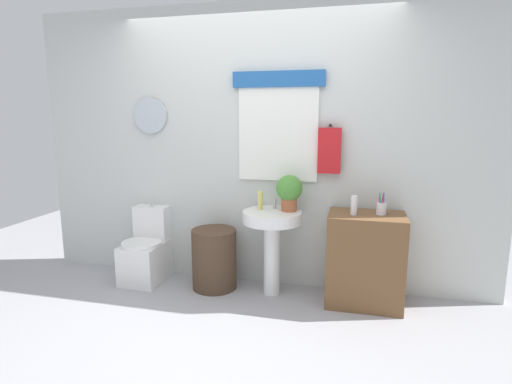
{
  "coord_description": "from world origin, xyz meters",
  "views": [
    {
      "loc": [
        0.92,
        -2.58,
        1.61
      ],
      "look_at": [
        0.08,
        0.8,
        0.95
      ],
      "focal_mm": 28.61,
      "sensor_mm": 36.0,
      "label": 1
    }
  ],
  "objects_px": {
    "soap_bottle": "(260,200)",
    "potted_plant": "(289,191)",
    "lotion_bottle": "(354,205)",
    "pedestal_sink": "(272,232)",
    "toilet": "(147,252)",
    "toothbrush_cup": "(381,208)",
    "laundry_hamper": "(214,259)",
    "wooden_cabinet": "(365,259)"
  },
  "relations": [
    {
      "from": "toothbrush_cup",
      "to": "pedestal_sink",
      "type": "bearing_deg",
      "value": -178.77
    },
    {
      "from": "laundry_hamper",
      "to": "toothbrush_cup",
      "type": "distance_m",
      "value": 1.58
    },
    {
      "from": "pedestal_sink",
      "to": "wooden_cabinet",
      "type": "relative_size",
      "value": 0.97
    },
    {
      "from": "toilet",
      "to": "lotion_bottle",
      "type": "relative_size",
      "value": 4.51
    },
    {
      "from": "pedestal_sink",
      "to": "soap_bottle",
      "type": "bearing_deg",
      "value": 157.38
    },
    {
      "from": "laundry_hamper",
      "to": "pedestal_sink",
      "type": "xyz_separation_m",
      "value": [
        0.55,
        0.0,
        0.3
      ]
    },
    {
      "from": "toilet",
      "to": "wooden_cabinet",
      "type": "distance_m",
      "value": 2.08
    },
    {
      "from": "toilet",
      "to": "toothbrush_cup",
      "type": "bearing_deg",
      "value": -0.37
    },
    {
      "from": "laundry_hamper",
      "to": "pedestal_sink",
      "type": "bearing_deg",
      "value": 0.0
    },
    {
      "from": "wooden_cabinet",
      "to": "lotion_bottle",
      "type": "height_order",
      "value": "lotion_bottle"
    },
    {
      "from": "potted_plant",
      "to": "toothbrush_cup",
      "type": "bearing_deg",
      "value": -2.95
    },
    {
      "from": "laundry_hamper",
      "to": "lotion_bottle",
      "type": "xyz_separation_m",
      "value": [
        1.25,
        -0.04,
        0.59
      ]
    },
    {
      "from": "laundry_hamper",
      "to": "potted_plant",
      "type": "height_order",
      "value": "potted_plant"
    },
    {
      "from": "pedestal_sink",
      "to": "lotion_bottle",
      "type": "xyz_separation_m",
      "value": [
        0.7,
        -0.04,
        0.29
      ]
    },
    {
      "from": "toilet",
      "to": "lotion_bottle",
      "type": "bearing_deg",
      "value": -2.16
    },
    {
      "from": "toilet",
      "to": "lotion_bottle",
      "type": "xyz_separation_m",
      "value": [
        1.96,
        -0.07,
        0.6
      ]
    },
    {
      "from": "toilet",
      "to": "laundry_hamper",
      "type": "xyz_separation_m",
      "value": [
        0.71,
        -0.03,
        0.0
      ]
    },
    {
      "from": "lotion_bottle",
      "to": "pedestal_sink",
      "type": "bearing_deg",
      "value": 176.73
    },
    {
      "from": "toilet",
      "to": "laundry_hamper",
      "type": "distance_m",
      "value": 0.71
    },
    {
      "from": "soap_bottle",
      "to": "toothbrush_cup",
      "type": "xyz_separation_m",
      "value": [
        1.04,
        -0.03,
        -0.01
      ]
    },
    {
      "from": "pedestal_sink",
      "to": "lotion_bottle",
      "type": "height_order",
      "value": "lotion_bottle"
    },
    {
      "from": "potted_plant",
      "to": "lotion_bottle",
      "type": "distance_m",
      "value": 0.57
    },
    {
      "from": "toilet",
      "to": "toothbrush_cup",
      "type": "relative_size",
      "value": 3.94
    },
    {
      "from": "toothbrush_cup",
      "to": "potted_plant",
      "type": "bearing_deg",
      "value": 177.05
    },
    {
      "from": "toilet",
      "to": "wooden_cabinet",
      "type": "relative_size",
      "value": 0.92
    },
    {
      "from": "laundry_hamper",
      "to": "wooden_cabinet",
      "type": "distance_m",
      "value": 1.36
    },
    {
      "from": "toilet",
      "to": "toothbrush_cup",
      "type": "distance_m",
      "value": 2.26
    },
    {
      "from": "toothbrush_cup",
      "to": "laundry_hamper",
      "type": "bearing_deg",
      "value": -179.23
    },
    {
      "from": "toilet",
      "to": "pedestal_sink",
      "type": "relative_size",
      "value": 0.95
    },
    {
      "from": "soap_bottle",
      "to": "potted_plant",
      "type": "relative_size",
      "value": 0.52
    },
    {
      "from": "wooden_cabinet",
      "to": "lotion_bottle",
      "type": "bearing_deg",
      "value": -160.16
    },
    {
      "from": "laundry_hamper",
      "to": "soap_bottle",
      "type": "height_order",
      "value": "soap_bottle"
    },
    {
      "from": "laundry_hamper",
      "to": "toothbrush_cup",
      "type": "relative_size",
      "value": 3.04
    },
    {
      "from": "potted_plant",
      "to": "toothbrush_cup",
      "type": "relative_size",
      "value": 1.73
    },
    {
      "from": "soap_bottle",
      "to": "toothbrush_cup",
      "type": "relative_size",
      "value": 0.91
    },
    {
      "from": "potted_plant",
      "to": "lotion_bottle",
      "type": "height_order",
      "value": "potted_plant"
    },
    {
      "from": "wooden_cabinet",
      "to": "toothbrush_cup",
      "type": "height_order",
      "value": "toothbrush_cup"
    },
    {
      "from": "pedestal_sink",
      "to": "toilet",
      "type": "bearing_deg",
      "value": 178.46
    },
    {
      "from": "toothbrush_cup",
      "to": "toilet",
      "type": "bearing_deg",
      "value": 179.63
    },
    {
      "from": "potted_plant",
      "to": "toothbrush_cup",
      "type": "distance_m",
      "value": 0.79
    },
    {
      "from": "pedestal_sink",
      "to": "soap_bottle",
      "type": "relative_size",
      "value": 4.59
    },
    {
      "from": "toothbrush_cup",
      "to": "soap_bottle",
      "type": "bearing_deg",
      "value": 178.34
    }
  ]
}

